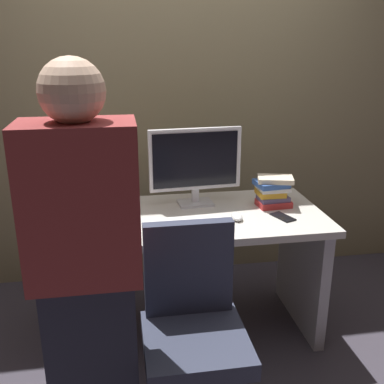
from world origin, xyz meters
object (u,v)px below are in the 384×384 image
(cup_near_keyboard, at_px, (110,222))
(cup_by_monitor, at_px, (110,199))
(office_chair, at_px, (193,342))
(book_stack, at_px, (273,191))
(keyboard, at_px, (183,223))
(mouse, at_px, (237,217))
(person_at_desk, at_px, (87,280))
(desk, at_px, (191,252))
(cell_phone, at_px, (283,217))
(monitor, at_px, (195,163))

(cup_near_keyboard, xyz_separation_m, cup_by_monitor, (-0.00, 0.36, 0.00))
(office_chair, height_order, book_stack, office_chair)
(keyboard, xyz_separation_m, mouse, (0.30, 0.02, 0.01))
(person_at_desk, relative_size, cup_near_keyboard, 18.43)
(person_at_desk, distance_m, keyboard, 0.81)
(desk, height_order, mouse, mouse)
(person_at_desk, xyz_separation_m, mouse, (0.75, 0.69, -0.07))
(office_chair, xyz_separation_m, book_stack, (0.59, 0.75, 0.42))
(office_chair, distance_m, cup_near_keyboard, 0.74)
(office_chair, height_order, cup_near_keyboard, office_chair)
(mouse, height_order, cell_phone, mouse)
(cup_by_monitor, relative_size, cell_phone, 0.62)
(cup_near_keyboard, bearing_deg, desk, 18.66)
(person_at_desk, relative_size, book_stack, 7.18)
(person_at_desk, height_order, mouse, person_at_desk)
(person_at_desk, distance_m, cup_near_keyboard, 0.66)
(keyboard, height_order, cup_by_monitor, cup_by_monitor)
(keyboard, distance_m, cup_by_monitor, 0.52)
(cup_by_monitor, height_order, book_stack, book_stack)
(desk, height_order, office_chair, office_chair)
(monitor, height_order, cell_phone, monitor)
(desk, distance_m, office_chair, 0.70)
(cup_near_keyboard, distance_m, cell_phone, 0.94)
(person_at_desk, distance_m, book_stack, 1.33)
(person_at_desk, bearing_deg, cup_by_monitor, 85.98)
(cell_phone, bearing_deg, cup_near_keyboard, 160.17)
(office_chair, distance_m, mouse, 0.74)
(cup_near_keyboard, bearing_deg, book_stack, 12.71)
(monitor, height_order, cup_by_monitor, monitor)
(book_stack, bearing_deg, monitor, 167.61)
(mouse, bearing_deg, cell_phone, -2.61)
(office_chair, distance_m, cup_by_monitor, 1.03)
(monitor, relative_size, cup_near_keyboard, 6.08)
(person_at_desk, height_order, cup_near_keyboard, person_at_desk)
(mouse, relative_size, cup_by_monitor, 1.12)
(desk, distance_m, person_at_desk, 1.01)
(keyboard, xyz_separation_m, cell_phone, (0.56, 0.01, -0.01))
(office_chair, xyz_separation_m, cell_phone, (0.59, 0.55, 0.33))
(monitor, bearing_deg, cup_by_monitor, 174.12)
(person_at_desk, height_order, monitor, person_at_desk)
(cup_near_keyboard, bearing_deg, person_at_desk, -96.63)
(office_chair, bearing_deg, desk, 81.83)
(desk, relative_size, cup_by_monitor, 16.81)
(office_chair, bearing_deg, cup_by_monitor, 111.25)
(desk, height_order, book_stack, book_stack)
(desk, xyz_separation_m, book_stack, (0.50, 0.06, 0.32))
(cell_phone, bearing_deg, person_at_desk, -167.36)
(cell_phone, bearing_deg, desk, 144.35)
(office_chair, xyz_separation_m, person_at_desk, (-0.42, -0.12, 0.41))
(desk, bearing_deg, monitor, 71.37)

